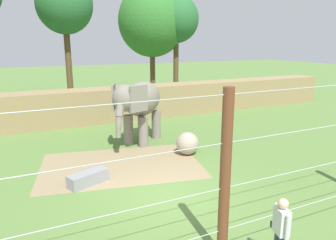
# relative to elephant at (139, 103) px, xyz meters

# --- Properties ---
(ground_plane) EXTENTS (120.00, 120.00, 0.00)m
(ground_plane) POSITION_rel_elephant_xyz_m (-1.19, -5.59, -1.99)
(ground_plane) COLOR #5B7F3D
(dirt_patch) EXTENTS (6.91, 5.30, 0.01)m
(dirt_patch) POSITION_rel_elephant_xyz_m (-1.72, -2.38, -1.98)
(dirt_patch) COLOR #937F5B
(dirt_patch) RESTS_ON ground
(embankment_wall) EXTENTS (36.00, 1.80, 2.02)m
(embankment_wall) POSITION_rel_elephant_xyz_m (-1.19, 5.14, -0.98)
(embankment_wall) COLOR #997F56
(embankment_wall) RESTS_ON ground
(elephant) EXTENTS (3.45, 3.30, 3.00)m
(elephant) POSITION_rel_elephant_xyz_m (0.00, 0.00, 0.00)
(elephant) COLOR gray
(elephant) RESTS_ON ground
(enrichment_ball) EXTENTS (0.99, 0.99, 0.99)m
(enrichment_ball) POSITION_rel_elephant_xyz_m (1.27, -2.40, -1.49)
(enrichment_ball) COLOR tan
(enrichment_ball) RESTS_ON ground
(cable_fence) EXTENTS (12.28, 0.24, 3.90)m
(cable_fence) POSITION_rel_elephant_xyz_m (-1.26, -8.79, -0.03)
(cable_fence) COLOR brown
(cable_fence) RESTS_ON ground
(zookeeper) EXTENTS (0.31, 0.59, 1.67)m
(zookeeper) POSITION_rel_elephant_xyz_m (-0.56, -9.64, -1.06)
(zookeeper) COLOR #33384C
(zookeeper) RESTS_ON ground
(feed_trough) EXTENTS (1.49, 0.98, 0.44)m
(feed_trough) POSITION_rel_elephant_xyz_m (-3.28, -3.58, -1.77)
(feed_trough) COLOR gray
(feed_trough) RESTS_ON ground
(tree_far_left) EXTENTS (3.74, 3.74, 8.56)m
(tree_far_left) POSITION_rel_elephant_xyz_m (7.51, 10.85, 4.54)
(tree_far_left) COLOR brown
(tree_far_left) RESTS_ON ground
(tree_left_of_centre) EXTENTS (5.66, 5.66, 9.42)m
(tree_left_of_centre) POSITION_rel_elephant_xyz_m (5.80, 11.97, 4.44)
(tree_left_of_centre) COLOR brown
(tree_left_of_centre) RESTS_ON ground
(tree_far_right) EXTENTS (3.94, 3.94, 9.39)m
(tree_far_right) POSITION_rel_elephant_xyz_m (-1.42, 10.65, 5.26)
(tree_far_right) COLOR brown
(tree_far_right) RESTS_ON ground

